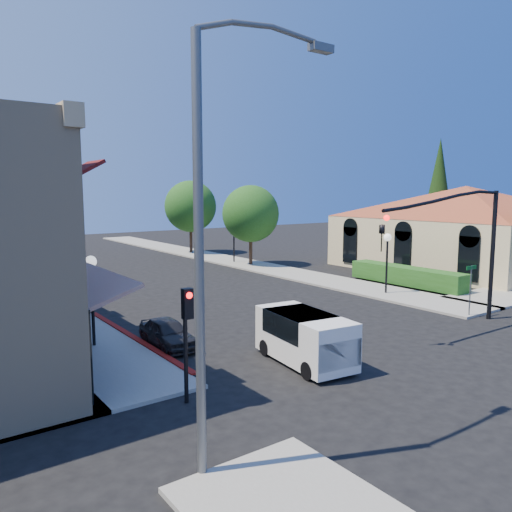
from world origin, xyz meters
TOP-DOWN VIEW (x-y plane):
  - ground at (0.00, 0.00)m, footprint 120.00×120.00m
  - sidewalk_left at (-8.75, 27.00)m, footprint 3.50×50.00m
  - sidewalk_right at (8.75, 27.00)m, footprint 3.50×50.00m
  - curb_red_strip at (-6.90, 8.00)m, footprint 0.25×10.00m
  - mission_building at (21.99, 11.50)m, footprint 30.12×30.12m
  - hedge at (11.70, 9.00)m, footprint 1.40×8.00m
  - conifer_far at (28.00, 18.00)m, footprint 3.20×3.20m
  - street_tree_a at (8.80, 22.00)m, footprint 4.56×4.56m
  - street_tree_b at (8.80, 32.00)m, footprint 4.94×4.94m
  - signal_mast_arm at (5.86, 1.50)m, footprint 8.01×0.39m
  - secondary_signal at (-8.00, 1.41)m, footprint 0.28×0.42m
  - cobra_streetlight at (-9.15, -2.00)m, footprint 3.60×0.25m
  - street_name_sign at (7.50, 2.20)m, footprint 0.80×0.06m
  - lamppost_left_near at (-8.50, 8.00)m, footprint 0.44×0.44m
  - lamppost_left_far at (-8.50, 22.00)m, footprint 0.44×0.44m
  - lamppost_right_near at (8.50, 8.00)m, footprint 0.44×0.44m
  - lamppost_right_far at (8.50, 24.00)m, footprint 0.44×0.44m
  - white_van at (-3.12, 1.96)m, footprint 2.20×4.16m
  - parked_car_a at (-6.14, 6.49)m, footprint 1.41×3.30m
  - parked_car_b at (-4.80, 19.00)m, footprint 1.68×3.77m
  - parked_car_c at (-4.80, 20.00)m, footprint 1.82×3.87m
  - parked_car_d at (-6.01, 26.00)m, footprint 2.35×4.19m

SIDE VIEW (x-z plane):
  - ground at x=0.00m, z-range 0.00..0.00m
  - curb_red_strip at x=-6.90m, z-range -0.03..0.03m
  - hedge at x=11.70m, z-range -0.55..0.55m
  - sidewalk_left at x=-8.75m, z-range 0.00..0.12m
  - sidewalk_right at x=8.75m, z-range 0.00..0.12m
  - parked_car_c at x=-4.80m, z-range 0.00..1.09m
  - parked_car_d at x=-6.01m, z-range 0.00..1.11m
  - parked_car_a at x=-6.14m, z-range 0.00..1.11m
  - parked_car_b at x=-4.80m, z-range 0.00..1.20m
  - white_van at x=-3.12m, z-range 0.14..1.90m
  - street_name_sign at x=7.50m, z-range 0.45..2.95m
  - secondary_signal at x=-8.00m, z-range 0.66..3.98m
  - lamppost_left_near at x=-8.50m, z-range 0.95..4.52m
  - lamppost_left_far at x=-8.50m, z-range 0.95..4.52m
  - lamppost_right_near at x=8.50m, z-range 0.95..4.52m
  - lamppost_right_far at x=8.50m, z-range 0.95..4.52m
  - mission_building at x=21.99m, z-range 0.55..6.95m
  - signal_mast_arm at x=5.86m, z-range 1.09..7.09m
  - street_tree_a at x=8.80m, z-range 0.95..7.43m
  - street_tree_b at x=8.80m, z-range 1.03..8.05m
  - cobra_streetlight at x=-9.15m, z-range 0.61..9.92m
  - conifer_far at x=28.00m, z-range 0.86..11.86m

